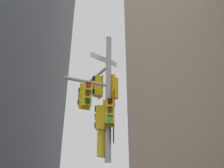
# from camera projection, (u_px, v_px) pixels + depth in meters

# --- Properties ---
(building_tower_left) EXTENTS (13.43, 13.43, 49.06)m
(building_tower_left) POSITION_uv_depth(u_px,v_px,m) (10.00, 16.00, 32.47)
(building_tower_left) COLOR #4C5460
(building_tower_left) RESTS_ON ground
(building_mid_block) EXTENTS (13.80, 13.80, 42.76)m
(building_mid_block) POSITION_uv_depth(u_px,v_px,m) (181.00, 44.00, 33.50)
(building_mid_block) COLOR tan
(building_mid_block) RESTS_ON ground
(signal_pole_assembly) EXTENTS (2.88, 3.48, 8.31)m
(signal_pole_assembly) POSITION_uv_depth(u_px,v_px,m) (101.00, 109.00, 9.52)
(signal_pole_assembly) COLOR #B2B2B5
(signal_pole_assembly) RESTS_ON ground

